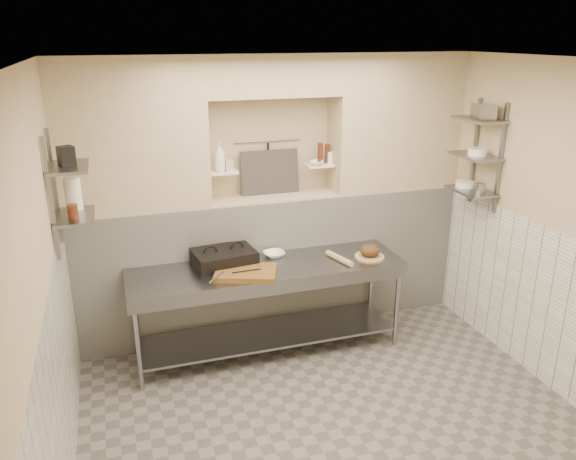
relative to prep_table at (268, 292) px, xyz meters
name	(u,v)px	position (x,y,z in m)	size (l,w,h in m)	color
floor	(334,425)	(0.22, -1.18, -0.69)	(4.00, 3.90, 0.10)	#69635D
ceiling	(347,53)	(0.22, -1.18, 2.21)	(4.00, 3.90, 0.10)	silver
wall_left	(37,299)	(-1.83, -1.18, 0.76)	(0.10, 3.90, 2.80)	tan
wall_right	(567,232)	(2.27, -1.18, 0.76)	(0.10, 3.90, 2.80)	tan
wall_back	(266,191)	(0.22, 0.82, 0.76)	(4.00, 0.10, 2.80)	tan
wall_front	(529,439)	(0.22, -3.18, 0.76)	(4.00, 0.10, 2.80)	tan
backwall_lower	(273,262)	(0.22, 0.57, 0.06)	(4.00, 0.40, 1.40)	white
alcove_sill	(273,197)	(0.22, 0.57, 0.77)	(1.30, 0.40, 0.02)	tan
backwall_pillar_left	(131,135)	(-1.10, 0.57, 1.46)	(1.35, 0.40, 1.40)	tan
backwall_pillar_right	(395,122)	(1.55, 0.57, 1.46)	(1.35, 0.40, 1.40)	tan
backwall_header	(272,75)	(0.22, 0.57, 1.96)	(1.30, 0.40, 0.40)	tan
wainscot_left	(62,392)	(-1.77, -1.18, 0.06)	(0.02, 3.90, 1.40)	white
wainscot_right	(548,308)	(2.21, -1.18, 0.06)	(0.02, 3.90, 1.40)	white
alcove_shelf_left	(223,172)	(-0.28, 0.57, 1.06)	(0.28, 0.16, 0.03)	white
alcove_shelf_right	(320,165)	(0.72, 0.57, 1.06)	(0.28, 0.16, 0.03)	white
utensil_rail	(268,141)	(0.22, 0.74, 1.31)	(0.02, 0.02, 0.70)	gray
hanging_steel	(268,158)	(0.22, 0.72, 1.14)	(0.02, 0.02, 0.30)	black
splash_panel	(270,172)	(0.22, 0.67, 1.00)	(0.60, 0.02, 0.45)	#383330
shelf_rail_left_a	(55,187)	(-1.75, 0.07, 1.16)	(0.03, 0.03, 0.95)	slate
shelf_rail_left_b	(51,200)	(-1.75, -0.33, 1.16)	(0.03, 0.03, 0.95)	slate
wall_shelf_left_lower	(75,216)	(-1.62, -0.13, 0.96)	(0.30, 0.50, 0.03)	slate
wall_shelf_left_upper	(68,167)	(-1.62, -0.13, 1.36)	(0.30, 0.50, 0.03)	slate
shelf_rail_right_a	(475,151)	(2.20, 0.07, 1.21)	(0.03, 0.03, 1.05)	slate
shelf_rail_right_b	(500,159)	(2.20, -0.33, 1.21)	(0.03, 0.03, 1.05)	slate
wall_shelf_right_lower	(471,191)	(2.06, -0.13, 0.86)	(0.30, 0.50, 0.03)	slate
wall_shelf_right_mid	(475,156)	(2.06, -0.13, 1.21)	(0.30, 0.50, 0.03)	slate
wall_shelf_right_upper	(479,119)	(2.06, -0.13, 1.56)	(0.30, 0.50, 0.03)	slate
prep_table	(268,292)	(0.00, 0.00, 0.00)	(2.60, 0.70, 0.90)	gray
panini_press	(224,258)	(-0.38, 0.16, 0.33)	(0.60, 0.47, 0.15)	black
cutting_board	(246,273)	(-0.24, -0.12, 0.28)	(0.55, 0.38, 0.05)	brown
knife_blade	(247,271)	(-0.24, -0.15, 0.31)	(0.27, 0.03, 0.01)	gray
tongs	(217,277)	(-0.52, -0.21, 0.31)	(0.02, 0.02, 0.23)	gray
mixing_bowl	(274,254)	(0.13, 0.23, 0.28)	(0.20, 0.20, 0.05)	white
rolling_pin	(339,258)	(0.70, -0.08, 0.29)	(0.06, 0.06, 0.37)	tan
bread_board	(370,257)	(1.01, -0.08, 0.27)	(0.29, 0.29, 0.02)	tan
bread_loaf	(370,250)	(1.01, -0.08, 0.33)	(0.20, 0.20, 0.12)	#4C2D19
bottle_soap	(220,157)	(-0.31, 0.56, 1.21)	(0.11, 0.11, 0.28)	white
jar_alcove	(229,165)	(-0.22, 0.56, 1.12)	(0.07, 0.07, 0.11)	tan
bowl_alcove	(316,163)	(0.67, 0.53, 1.09)	(0.14, 0.14, 0.04)	white
condiment_a	(327,154)	(0.81, 0.59, 1.17)	(0.05, 0.05, 0.19)	#4D1D0F
condiment_b	(320,153)	(0.73, 0.59, 1.18)	(0.05, 0.05, 0.21)	#4D1D0F
condiment_c	(330,157)	(0.84, 0.58, 1.13)	(0.07, 0.07, 0.12)	white
jug_left	(73,194)	(-1.62, 0.03, 1.10)	(0.13, 0.13, 0.26)	white
jar_left	(73,212)	(-1.62, -0.25, 1.03)	(0.08, 0.08, 0.12)	#4D1D0F
box_left_upper	(66,156)	(-1.62, -0.17, 1.45)	(0.11, 0.11, 0.15)	black
bowl_right	(465,184)	(2.06, -0.02, 0.90)	(0.19, 0.19, 0.06)	white
canister_right	(480,188)	(2.06, -0.26, 0.92)	(0.10, 0.10, 0.10)	gray
bowl_right_mid	(478,152)	(2.06, -0.16, 1.25)	(0.18, 0.18, 0.07)	white
basket_right	(484,112)	(2.06, -0.18, 1.64)	(0.17, 0.21, 0.13)	gray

